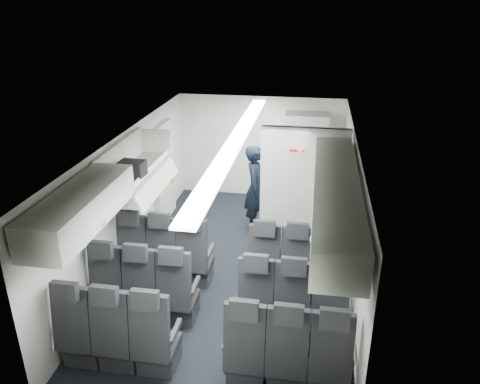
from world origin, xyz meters
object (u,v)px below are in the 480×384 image
(seat_row_front, at_px, (230,263))
(boarding_door, at_px, (164,172))
(seat_row_mid, at_px, (217,300))
(seat_row_rear, at_px, (200,348))
(galley_unit, at_px, (305,160))
(carry_on_bag, at_px, (132,168))
(flight_attendant, at_px, (255,188))

(seat_row_front, distance_m, boarding_door, 2.71)
(seat_row_mid, bearing_deg, seat_row_rear, -90.00)
(seat_row_mid, relative_size, galley_unit, 1.75)
(seat_row_mid, distance_m, carry_on_bag, 2.15)
(seat_row_mid, height_order, carry_on_bag, carry_on_bag)
(seat_row_front, bearing_deg, seat_row_mid, -90.00)
(seat_row_rear, relative_size, galley_unit, 1.75)
(seat_row_mid, bearing_deg, seat_row_front, 90.00)
(seat_row_rear, height_order, flight_attendant, flight_attendant)
(boarding_door, distance_m, flight_attendant, 1.76)
(seat_row_front, xyz_separation_m, boarding_door, (-1.64, 2.09, 0.55))
(seat_row_front, distance_m, seat_row_mid, 0.90)
(seat_row_front, xyz_separation_m, carry_on_bag, (-1.36, -0.02, 1.41))
(flight_attendant, bearing_deg, seat_row_rear, -180.00)
(galley_unit, bearing_deg, seat_row_front, -106.28)
(seat_row_front, height_order, flight_attendant, flight_attendant)
(galley_unit, height_order, boarding_door, galley_unit)
(seat_row_front, relative_size, seat_row_mid, 1.00)
(galley_unit, relative_size, boarding_door, 1.02)
(seat_row_rear, distance_m, boarding_door, 4.25)
(seat_row_mid, xyz_separation_m, flight_attendant, (0.11, 2.86, 0.40))
(seat_row_mid, xyz_separation_m, seat_row_rear, (0.00, -0.90, 0.00))
(seat_row_front, distance_m, flight_attendant, 2.00)
(seat_row_front, distance_m, seat_row_rear, 1.80)
(seat_row_front, xyz_separation_m, flight_attendant, (0.11, 1.96, 0.40))
(boarding_door, xyz_separation_m, carry_on_bag, (0.28, -2.11, 0.86))
(boarding_door, xyz_separation_m, flight_attendant, (1.75, -0.13, -0.15))
(galley_unit, bearing_deg, carry_on_bag, -125.20)
(boarding_door, height_order, carry_on_bag, carry_on_bag)
(carry_on_bag, bearing_deg, flight_attendant, 56.99)
(seat_row_rear, bearing_deg, seat_row_front, 90.00)
(seat_row_front, bearing_deg, carry_on_bag, -179.07)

